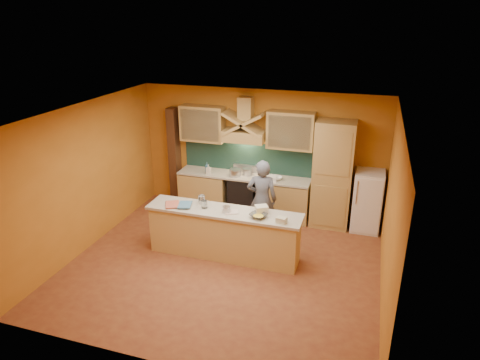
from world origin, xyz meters
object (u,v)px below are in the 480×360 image
(person, at_px, (262,200))
(mixing_bowl, at_px, (258,216))
(stove, at_px, (243,194))
(kitchen_scale, at_px, (226,210))
(fridge, at_px, (367,201))

(person, bearing_deg, mixing_bowl, 92.03)
(stove, relative_size, kitchen_scale, 7.24)
(mixing_bowl, bearing_deg, person, 101.12)
(fridge, height_order, mixing_bowl, fridge)
(stove, bearing_deg, kitchen_scale, -81.99)
(person, xyz_separation_m, kitchen_scale, (-0.41, -0.98, 0.17))
(fridge, xyz_separation_m, person, (-2.02, -0.99, 0.18))
(stove, relative_size, fridge, 0.69)
(person, distance_m, kitchen_scale, 1.07)
(fridge, bearing_deg, kitchen_scale, -140.95)
(mixing_bowl, bearing_deg, kitchen_scale, 177.07)
(kitchen_scale, bearing_deg, stove, 89.51)
(kitchen_scale, bearing_deg, fridge, 30.54)
(person, bearing_deg, kitchen_scale, 58.37)
(fridge, bearing_deg, person, -153.93)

